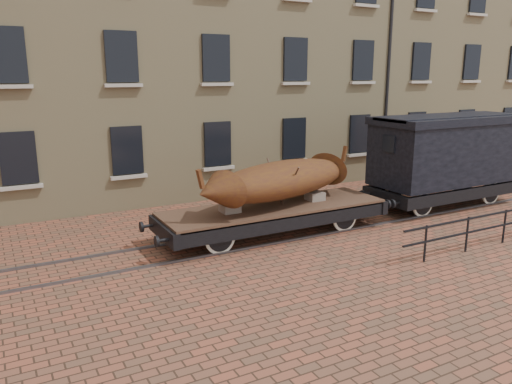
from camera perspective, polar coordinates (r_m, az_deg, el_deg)
name	(u,v)px	position (r m, az deg, el deg)	size (l,w,h in m)	color
ground	(256,238)	(15.11, -0.01, -5.30)	(90.00, 90.00, 0.00)	brown
warehouse_cream	(211,26)	(24.71, -5.19, 18.35)	(40.00, 10.19, 14.00)	tan
rail_track	(256,237)	(15.10, -0.01, -5.20)	(30.00, 1.52, 0.06)	#59595E
flatcar_wagon	(274,212)	(15.19, 2.11, -2.28)	(7.90, 2.14, 1.19)	#402C20
iron_boat	(282,179)	(15.09, 2.99, 1.45)	(6.29, 3.10, 1.53)	#5C3512
goods_van	(447,150)	(19.58, 20.95, 4.51)	(6.54, 2.38, 3.38)	black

